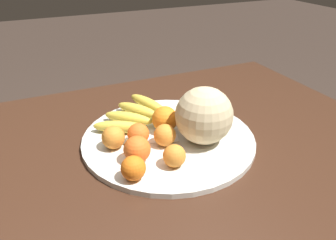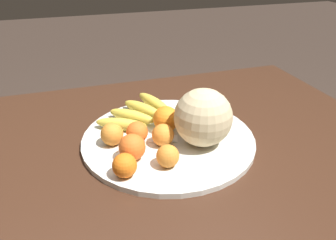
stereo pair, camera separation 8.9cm
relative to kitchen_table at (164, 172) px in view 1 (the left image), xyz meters
name	(u,v)px [view 1 (the left image)]	position (x,y,z in m)	size (l,w,h in m)	color
kitchen_table	(164,172)	(0.00, 0.00, 0.00)	(1.33, 0.93, 0.77)	#3D2316
fruit_bowl	(168,138)	(-0.02, 0.00, 0.11)	(0.48, 0.48, 0.01)	silver
melon	(204,116)	(-0.09, 0.06, 0.20)	(0.15, 0.15, 0.15)	beige
banana_bunch	(135,114)	(0.04, -0.13, 0.14)	(0.25, 0.24, 0.04)	brown
orange_front_left	(137,149)	(0.10, 0.07, 0.15)	(0.07, 0.07, 0.07)	orange
orange_front_right	(174,156)	(0.03, 0.13, 0.15)	(0.06, 0.06, 0.06)	orange
orange_mid_center	(138,133)	(0.07, 0.00, 0.15)	(0.06, 0.06, 0.06)	orange
orange_back_left	(165,135)	(0.01, 0.04, 0.15)	(0.06, 0.06, 0.06)	orange
orange_back_right	(133,168)	(0.13, 0.14, 0.15)	(0.06, 0.06, 0.06)	orange
orange_top_small	(165,119)	(-0.02, -0.03, 0.16)	(0.07, 0.07, 0.07)	orange
orange_side_extra	(113,137)	(0.14, -0.01, 0.15)	(0.06, 0.06, 0.06)	orange
produce_tag	(162,139)	(0.01, 0.01, 0.12)	(0.10, 0.06, 0.00)	white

